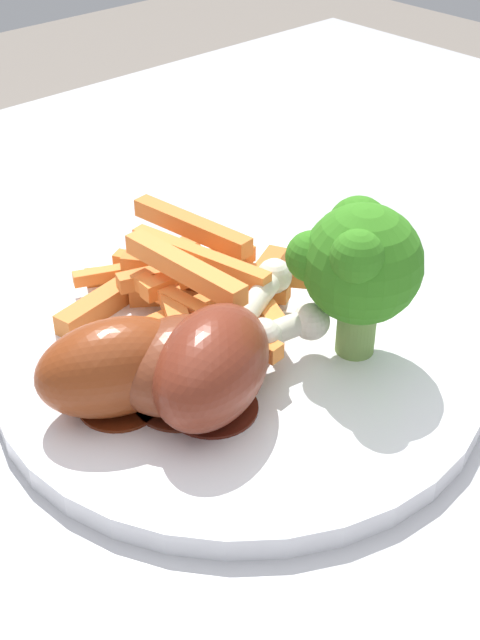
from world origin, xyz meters
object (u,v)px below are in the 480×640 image
chicken_drumstick_near (126,366)px  broccoli_floret_front (358,262)px  dinner_plate (240,361)px  chicken_drumstick_far (189,362)px  carrot_fries_pile (195,280)px  dining_table (217,563)px  chicken_drumstick_extra (213,356)px

chicken_drumstick_near → broccoli_floret_front: bearing=159.2°
dinner_plate → chicken_drumstick_far: 0.05m
broccoli_floret_front → carrot_fries_pile: broccoli_floret_front is taller
dinner_plate → chicken_drumstick_near: chicken_drumstick_near is taller
dinner_plate → chicken_drumstick_far: bearing=13.8°
dining_table → chicken_drumstick_far: chicken_drumstick_far is taller
carrot_fries_pile → chicken_drumstick_near: bearing=29.7°
dinner_plate → chicken_drumstick_extra: bearing=28.5°
broccoli_floret_front → chicken_drumstick_far: (0.09, -0.03, -0.03)m
carrot_fries_pile → dining_table: bearing=55.1°
dining_table → chicken_drumstick_extra: chicken_drumstick_extra is taller
dinner_plate → carrot_fries_pile: 0.06m
chicken_drumstick_extra → dinner_plate: bearing=-151.5°
broccoli_floret_front → chicken_drumstick_near: 0.12m
dinner_plate → chicken_drumstick_far: chicken_drumstick_far is taller
chicken_drumstick_extra → chicken_drumstick_far: bearing=-43.7°
carrot_fries_pile → chicken_drumstick_far: carrot_fries_pile is taller
chicken_drumstick_near → dining_table: bearing=131.8°
dinner_plate → chicken_drumstick_extra: (0.03, 0.02, 0.03)m
dining_table → broccoli_floret_front: bearing=171.8°
broccoli_floret_front → carrot_fries_pile: bearing=-69.9°
dining_table → broccoli_floret_front: size_ratio=13.89×
dining_table → dinner_plate: size_ratio=4.54×
dinner_plate → broccoli_floret_front: (-0.04, 0.04, 0.06)m
broccoli_floret_front → chicken_drumstick_extra: size_ratio=0.62×
broccoli_floret_front → chicken_drumstick_near: broccoli_floret_front is taller
chicken_drumstick_far → chicken_drumstick_extra: (-0.01, 0.01, 0.00)m
dining_table → dinner_plate: dinner_plate is taller
dinner_plate → dining_table: bearing=31.6°
dinner_plate → chicken_drumstick_near: 0.07m
chicken_drumstick_far → dining_table: bearing=98.7°
broccoli_floret_front → chicken_drumstick_near: bearing=-20.8°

